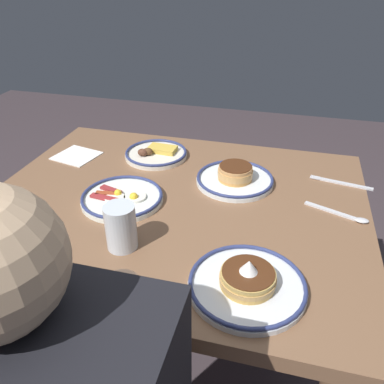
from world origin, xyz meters
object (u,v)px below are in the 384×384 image
(plate_near_main, at_px, (235,177))
(plate_far_companion, at_px, (156,153))
(plate_far_side, at_px, (247,283))
(fork_far, at_px, (340,183))
(drinking_glass, at_px, (121,229))
(plate_center_pancakes, at_px, (122,198))
(tea_spoon, at_px, (345,215))
(paper_napkin, at_px, (77,156))

(plate_near_main, height_order, plate_far_companion, plate_near_main)
(plate_far_side, height_order, fork_far, plate_far_side)
(plate_far_side, height_order, drinking_glass, drinking_glass)
(plate_center_pancakes, relative_size, tea_spoon, 1.41)
(plate_far_companion, bearing_deg, plate_far_side, 125.52)
(plate_near_main, relative_size, plate_center_pancakes, 1.02)
(plate_near_main, relative_size, plate_far_companion, 1.10)
(plate_center_pancakes, relative_size, paper_napkin, 1.71)
(plate_near_main, height_order, fork_far, plate_near_main)
(plate_center_pancakes, bearing_deg, plate_far_side, 147.10)
(drinking_glass, bearing_deg, plate_near_main, -119.40)
(plate_far_companion, relative_size, drinking_glass, 1.89)
(plate_near_main, bearing_deg, plate_center_pancakes, 32.41)
(drinking_glass, relative_size, tea_spoon, 0.69)
(plate_far_side, xyz_separation_m, paper_napkin, (0.73, -0.53, -0.02))
(plate_far_companion, bearing_deg, drinking_glass, 99.84)
(plate_far_companion, xyz_separation_m, fork_far, (-0.67, 0.04, -0.01))
(plate_near_main, distance_m, paper_napkin, 0.62)
(plate_near_main, bearing_deg, plate_far_side, 102.64)
(paper_napkin, relative_size, fork_far, 0.74)
(plate_near_main, height_order, plate_far_side, plate_far_side)
(plate_far_companion, distance_m, plate_far_side, 0.74)
(plate_near_main, xyz_separation_m, drinking_glass, (0.23, 0.41, 0.04))
(paper_napkin, bearing_deg, plate_center_pancakes, 139.79)
(plate_center_pancakes, relative_size, fork_far, 1.25)
(fork_far, bearing_deg, tea_spoon, 90.39)
(plate_near_main, xyz_separation_m, plate_far_side, (-0.11, 0.48, -0.00))
(plate_center_pancakes, distance_m, drinking_glass, 0.23)
(plate_center_pancakes, bearing_deg, fork_far, -156.64)
(plate_far_companion, relative_size, paper_napkin, 1.57)
(drinking_glass, distance_m, paper_napkin, 0.60)
(plate_center_pancakes, bearing_deg, plate_far_companion, -89.67)
(paper_napkin, distance_m, tea_spoon, 0.98)
(plate_far_side, xyz_separation_m, drinking_glass, (0.34, -0.07, 0.04))
(plate_center_pancakes, bearing_deg, tea_spoon, -172.55)
(plate_near_main, distance_m, plate_far_side, 0.49)
(plate_center_pancakes, relative_size, plate_far_side, 0.93)
(plate_far_companion, relative_size, tea_spoon, 1.30)
(plate_center_pancakes, bearing_deg, paper_napkin, -40.21)
(plate_far_side, bearing_deg, plate_near_main, -77.36)
(plate_far_side, relative_size, paper_napkin, 1.83)
(plate_far_side, bearing_deg, tea_spoon, -123.19)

